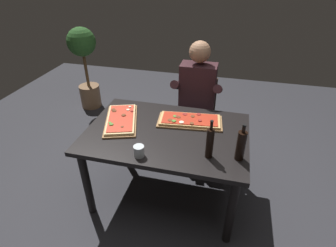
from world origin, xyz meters
The scene contains 10 objects.
ground_plane centered at (0.00, 0.00, 0.00)m, with size 6.40×6.40×0.00m, color #2D2D33.
dining_table centered at (0.00, 0.00, 0.64)m, with size 1.40×0.96×0.74m.
pizza_rectangular_front centered at (0.17, 0.19, 0.76)m, with size 0.61×0.33×0.05m.
pizza_rectangular_left centered at (-0.45, 0.06, 0.76)m, with size 0.44×0.62×0.05m.
wine_bottle_dark centered at (0.62, -0.23, 0.86)m, with size 0.07×0.07×0.30m.
oil_bottle_amber centered at (0.39, -0.26, 0.87)m, with size 0.06×0.06×0.32m.
tumbler_near_camera centered at (-0.12, -0.38, 0.78)m, with size 0.08×0.08×0.09m.
diner_chair centered at (0.15, 0.86, 0.49)m, with size 0.44×0.44×0.87m.
seated_diner centered at (0.15, 0.74, 0.74)m, with size 0.53×0.41×1.33m.
potted_plant_corner centered at (-1.62, 1.50, 0.74)m, with size 0.40×0.40×1.22m.
Camera 1 is at (0.48, -1.88, 2.03)m, focal length 28.57 mm.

